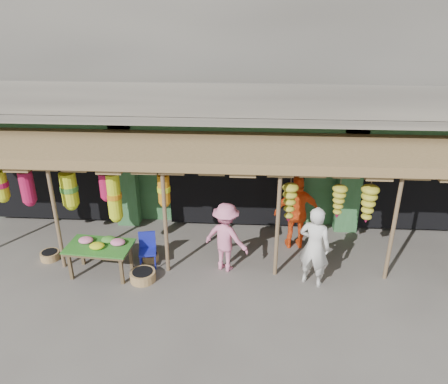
# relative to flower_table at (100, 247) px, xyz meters

# --- Properties ---
(ground) EXTENTS (80.00, 80.00, 0.00)m
(ground) POSITION_rel_flower_table_xyz_m (2.98, 0.40, -0.71)
(ground) COLOR #514C47
(ground) RESTS_ON ground
(building) EXTENTS (16.40, 6.80, 7.00)m
(building) POSITION_rel_flower_table_xyz_m (2.98, 5.27, 2.66)
(building) COLOR gray
(building) RESTS_ON ground
(awning) EXTENTS (14.00, 2.70, 2.79)m
(awning) POSITION_rel_flower_table_xyz_m (2.83, 1.20, 1.86)
(awning) COLOR brown
(awning) RESTS_ON ground
(flower_table) EXTENTS (1.52, 0.97, 0.88)m
(flower_table) POSITION_rel_flower_table_xyz_m (0.00, 0.00, 0.00)
(flower_table) COLOR brown
(flower_table) RESTS_ON ground
(blue_chair) EXTENTS (0.46, 0.47, 0.83)m
(blue_chair) POSITION_rel_flower_table_xyz_m (0.97, 0.42, -0.24)
(blue_chair) COLOR #181F9D
(blue_chair) RESTS_ON ground
(basket_left) EXTENTS (0.59, 0.59, 0.19)m
(basket_left) POSITION_rel_flower_table_xyz_m (-1.49, 0.50, -0.61)
(basket_left) COLOR #9C6F47
(basket_left) RESTS_ON ground
(basket_mid) EXTENTS (0.65, 0.65, 0.22)m
(basket_mid) POSITION_rel_flower_table_xyz_m (0.98, -0.22, -0.59)
(basket_mid) COLOR olive
(basket_mid) RESTS_ON ground
(basket_right) EXTENTS (0.52, 0.52, 0.18)m
(basket_right) POSITION_rel_flower_table_xyz_m (0.98, 0.60, -0.62)
(basket_right) COLOR olive
(basket_right) RESTS_ON ground
(person_front) EXTENTS (0.81, 0.70, 1.88)m
(person_front) POSITION_rel_flower_table_xyz_m (4.78, -0.08, 0.24)
(person_front) COLOR silver
(person_front) RESTS_ON ground
(person_vendor) EXTENTS (1.18, 0.57, 1.95)m
(person_vendor) POSITION_rel_flower_table_xyz_m (4.55, 1.47, 0.27)
(person_vendor) COLOR #F14F16
(person_vendor) RESTS_ON ground
(person_shopper) EXTENTS (1.25, 1.02, 1.69)m
(person_shopper) POSITION_rel_flower_table_xyz_m (2.83, 0.37, 0.14)
(person_shopper) COLOR pink
(person_shopper) RESTS_ON ground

